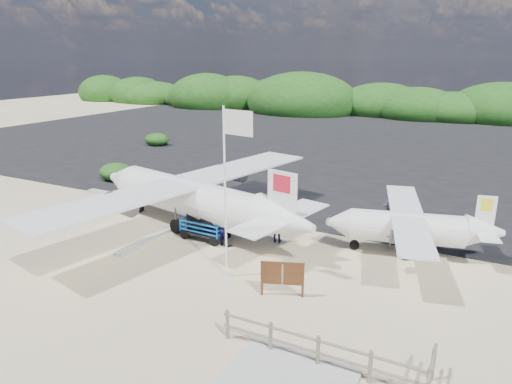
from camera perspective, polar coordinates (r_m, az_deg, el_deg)
ground at (r=20.32m, az=-3.67°, el=-8.46°), size 160.00×160.00×0.00m
asphalt_apron at (r=47.52m, az=15.21°, el=5.59°), size 90.00×50.00×0.04m
lagoon at (r=26.74m, az=-18.81°, el=-3.08°), size 9.00×7.00×0.40m
walkway_pad at (r=13.61m, az=3.97°, el=-22.60°), size 3.50×2.50×0.10m
vegetation_band at (r=71.91m, az=19.58°, el=8.78°), size 124.00×8.00×4.40m
fence at (r=14.21m, az=7.66°, el=-20.77°), size 6.40×2.00×1.10m
baggage_cart at (r=22.61m, az=-6.32°, el=-5.85°), size 2.49×1.50×1.21m
flagpole at (r=18.92m, az=-3.67°, el=-10.45°), size 1.46×0.82×6.88m
signboard at (r=17.51m, az=3.27°, el=-12.83°), size 1.67×0.74×1.42m
crew_a at (r=22.65m, az=-2.01°, el=-3.70°), size 0.57×0.41×1.48m
crew_b at (r=21.54m, az=-3.91°, el=-4.43°), size 1.03×0.91×1.76m
crew_c at (r=21.81m, az=2.70°, el=-4.39°), size 0.99×0.62×1.58m
aircraft_large at (r=35.14m, az=25.83°, el=0.74°), size 20.20×20.20×5.09m
aircraft_small at (r=51.91m, az=0.09°, el=7.06°), size 9.53×9.53×2.83m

